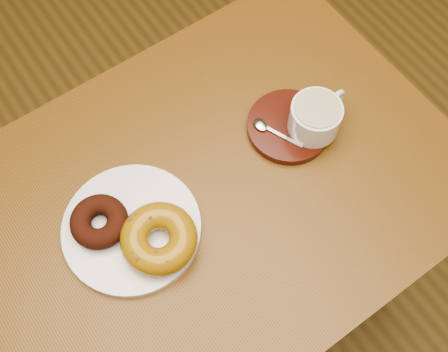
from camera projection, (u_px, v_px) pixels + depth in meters
cafe_table at (216, 215)px, 1.09m from camera, size 0.86×0.65×0.81m
donut_plate at (132, 228)px, 0.93m from camera, size 0.25×0.25×0.01m
donut_cinnamon at (99, 222)px, 0.91m from camera, size 0.11×0.11×0.03m
donut_caramel at (159, 238)px, 0.89m from camera, size 0.13×0.13×0.05m
saucer at (289, 126)px, 1.01m from camera, size 0.18×0.18×0.02m
coffee_cup at (316, 117)px, 0.98m from camera, size 0.12×0.09×0.06m
teaspoon at (265, 127)px, 1.00m from camera, size 0.05×0.10×0.01m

